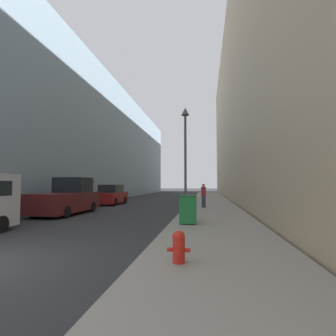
% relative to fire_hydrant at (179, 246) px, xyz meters
% --- Properties ---
extents(sidewalk_right, '(3.88, 60.00, 0.14)m').
position_rel_fire_hydrant_xyz_m(sidewalk_right, '(0.96, 17.13, -0.42)').
color(sidewalk_right, gray).
rests_on(sidewalk_right, ground).
extents(building_left_glass, '(12.00, 60.00, 14.28)m').
position_rel_fire_hydrant_xyz_m(building_left_glass, '(-16.07, 25.13, 6.64)').
color(building_left_glass, '#849EB2').
rests_on(building_left_glass, ground).
extents(building_right_stone, '(12.00, 60.00, 21.79)m').
position_rel_fire_hydrant_xyz_m(building_right_stone, '(9.00, 25.13, 10.40)').
color(building_right_stone, tan).
rests_on(building_right_stone, ground).
extents(fire_hydrant, '(0.50, 0.39, 0.68)m').
position_rel_fire_hydrant_xyz_m(fire_hydrant, '(0.00, 0.00, 0.00)').
color(fire_hydrant, red).
rests_on(fire_hydrant, sidewalk_right).
extents(trash_bin, '(0.71, 0.69, 1.21)m').
position_rel_fire_hydrant_xyz_m(trash_bin, '(-0.18, 5.49, 0.26)').
color(trash_bin, '#1E7538').
rests_on(trash_bin, sidewalk_right).
extents(lamppost, '(0.49, 0.49, 6.41)m').
position_rel_fire_hydrant_xyz_m(lamppost, '(-0.67, 10.28, 3.82)').
color(lamppost, '#4C4C51').
rests_on(lamppost, sidewalk_right).
extents(pickup_truck, '(2.21, 5.21, 2.22)m').
position_rel_fire_hydrant_xyz_m(pickup_truck, '(-7.82, 9.28, 0.43)').
color(pickup_truck, '#561919').
rests_on(pickup_truck, ground).
extents(parked_sedan_near, '(1.89, 4.29, 1.74)m').
position_rel_fire_hydrant_xyz_m(parked_sedan_near, '(-7.82, 16.75, 0.30)').
color(parked_sedan_near, maroon).
rests_on(parked_sedan_near, ground).
extents(pedestrian_on_sidewalk, '(0.34, 0.22, 1.69)m').
position_rel_fire_hydrant_xyz_m(pedestrian_on_sidewalk, '(0.39, 13.31, 0.50)').
color(pedestrian_on_sidewalk, '#2D3347').
rests_on(pedestrian_on_sidewalk, sidewalk_right).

